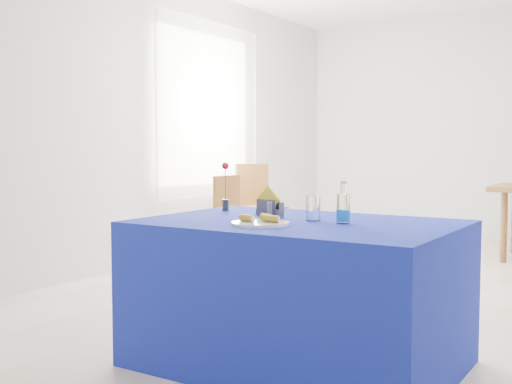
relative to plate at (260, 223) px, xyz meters
The scene contains 15 objects.
floor 2.23m from the plate, 91.18° to the left, with size 7.00×7.00×0.00m, color beige.
room_shell 2.32m from the plate, 91.18° to the left, with size 7.00×7.00×7.00m.
window_pane 3.91m from the plate, 130.94° to the left, with size 0.04×1.50×1.60m, color white.
curtain 3.87m from the plate, 130.14° to the left, with size 0.04×1.75×1.85m, color white.
plate is the anchor object (origin of this frame).
drinking_glass 0.34m from the plate, 66.00° to the left, with size 0.07×0.07×0.13m, color white.
salt_shaker 0.35m from the plate, 113.81° to the left, with size 0.03×0.03×0.09m, color slate.
pepper_shaker 0.35m from the plate, 102.42° to the left, with size 0.03×0.03×0.09m, color #5E5E62.
blue_table 0.47m from the plate, 72.98° to the left, with size 1.60×1.10×0.76m.
water_bottle 0.43m from the plate, 41.49° to the left, with size 0.07×0.07×0.21m.
napkin_holder 0.47m from the plate, 116.56° to the left, with size 0.15×0.06×0.17m.
rose_vase 0.75m from the plate, 138.72° to the left, with size 0.04×0.04×0.29m.
chair_win_a 3.03m from the plate, 126.74° to the left, with size 0.40×0.40×0.87m.
chair_win_b 3.96m from the plate, 122.55° to the left, with size 0.56×0.56×0.96m.
banana_pieces 0.03m from the plate, 100.87° to the left, with size 0.20×0.14×0.04m.
Camera 1 is at (1.71, -4.77, 1.14)m, focal length 45.00 mm.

